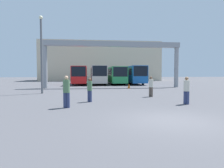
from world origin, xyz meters
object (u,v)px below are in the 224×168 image
Objects in this scene: pedestrian_mid_right at (187,90)px; lamp_post at (41,51)px; bus_slot_0 at (80,74)px; bus_slot_3 at (133,74)px; pedestrian_mid_left at (90,89)px; bus_slot_2 at (115,74)px; bus_slot_1 at (98,74)px; pedestrian_near_right at (151,86)px; traffic_cone at (129,86)px; pedestrian_far_center at (66,91)px.

pedestrian_mid_right is 0.23× the size of lamp_post.
bus_slot_3 reaches higher than bus_slot_0.
pedestrian_mid_left is (-6.12, 1.79, -0.06)m from pedestrian_mid_right.
bus_slot_0 reaches higher than pedestrian_mid_right.
bus_slot_0 is 0.87× the size of bus_slot_2.
bus_slot_1 is 25.33m from pedestrian_mid_right.
bus_slot_0 is 6.03× the size of pedestrian_mid_right.
pedestrian_near_right is at bearing -32.32° from pedestrian_mid_right.
bus_slot_2 is at bearing 91.26° from traffic_cone.
pedestrian_mid_left is at bearing -116.32° from pedestrian_far_center.
traffic_cone is at bearing -88.74° from bus_slot_2.
pedestrian_mid_left is (-4.98, -23.43, -0.91)m from bus_slot_2.
bus_slot_2 is 1.05× the size of bus_slot_3.
bus_slot_2 is at bearing 117.00° from pedestrian_mid_left.
pedestrian_mid_right is 2.85× the size of traffic_cone.
bus_slot_1 is 3.29m from bus_slot_2.
pedestrian_mid_right is (4.41, -24.92, -0.96)m from bus_slot_1.
bus_slot_0 reaches higher than bus_slot_2.
lamp_post reaches higher than bus_slot_0.
bus_slot_1 reaches higher than bus_slot_2.
bus_slot_0 reaches higher than traffic_cone.
pedestrian_far_center is at bearing -103.84° from bus_slot_2.
traffic_cone is at bearing -72.48° from bus_slot_1.
bus_slot_3 is 21.21m from lamp_post.
bus_slot_3 is at bearing -106.05° from pedestrian_far_center.
pedestrian_far_center is at bearing -110.70° from bus_slot_3.
pedestrian_mid_left is (-8.25, -23.15, -1.00)m from bus_slot_3.
bus_slot_0 is at bearing 122.53° from traffic_cone.
pedestrian_mid_left is at bearing 28.38° from pedestrian_mid_right.
bus_slot_2 is at bearing 6.92° from bus_slot_0.
pedestrian_mid_right is at bearing -79.96° from bus_slot_1.
bus_slot_2 is at bearing 175.16° from bus_slot_3.
pedestrian_mid_left is at bearing -114.90° from pedestrian_near_right.
bus_slot_3 is 6.62× the size of pedestrian_mid_right.
bus_slot_3 is 18.85× the size of traffic_cone.
pedestrian_near_right is (6.71, -20.20, -0.91)m from bus_slot_0.
traffic_cone is (-0.89, 13.76, -0.62)m from pedestrian_mid_right.
bus_slot_2 reaches higher than pedestrian_mid_right.
bus_slot_1 is at bearing 107.52° from traffic_cone.
pedestrian_mid_left is at bearing -94.23° from bus_slot_1.
pedestrian_far_center is at bearing -104.50° from pedestrian_near_right.
lamp_post reaches higher than pedestrian_mid_right.
pedestrian_far_center is 2.97× the size of traffic_cone.
traffic_cone is at bearing 105.40° from pedestrian_mid_left.
pedestrian_far_center reaches higher than pedestrian_mid_right.
bus_slot_3 is 27.14m from pedestrian_far_center.
pedestrian_mid_left is at bearing -86.05° from bus_slot_0.
bus_slot_1 is at bearing -174.91° from bus_slot_2.
pedestrian_near_right is at bearing -22.28° from lamp_post.
pedestrian_near_right is 9.56m from traffic_cone.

